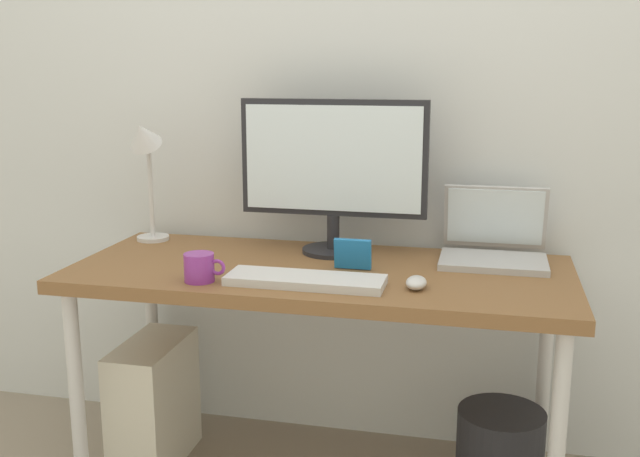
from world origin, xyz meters
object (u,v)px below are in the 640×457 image
at_px(desk_lamp, 145,154).
at_px(keyboard, 307,280).
at_px(wastebasket, 499,457).
at_px(coffee_mug, 200,267).
at_px(desk, 320,288).
at_px(photo_frame, 353,254).
at_px(mouse, 416,283).
at_px(computer_tower, 154,402).
at_px(monitor, 333,166).
at_px(laptop, 494,242).

relative_size(desk_lamp, keyboard, 0.98).
bearing_deg(wastebasket, coffee_mug, -165.15).
height_order(desk, coffee_mug, coffee_mug).
height_order(coffee_mug, photo_frame, photo_frame).
relative_size(mouse, computer_tower, 0.21).
height_order(desk, wastebasket, desk).
bearing_deg(photo_frame, computer_tower, 179.49).
relative_size(desk, mouse, 16.57).
relative_size(monitor, desk_lamp, 1.38).
bearing_deg(mouse, computer_tower, 170.07).
relative_size(keyboard, computer_tower, 1.05).
bearing_deg(coffee_mug, wastebasket, 14.85).
relative_size(desk_lamp, computer_tower, 1.03).
bearing_deg(desk, monitor, 90.15).
bearing_deg(wastebasket, monitor, 162.21).
relative_size(keyboard, coffee_mug, 3.67).
relative_size(desk, laptop, 4.66).
bearing_deg(laptop, desk_lamp, -179.08).
bearing_deg(coffee_mug, photo_frame, 28.48).
relative_size(desk_lamp, photo_frame, 3.92).
bearing_deg(laptop, wastebasket, -76.48).
bearing_deg(coffee_mug, keyboard, 7.49).
height_order(desk, desk_lamp, desk_lamp).
height_order(monitor, mouse, monitor).
distance_m(computer_tower, wastebasket, 1.12).
height_order(laptop, photo_frame, laptop).
bearing_deg(desk_lamp, coffee_mug, -49.00).
height_order(desk_lamp, wastebasket, desk_lamp).
height_order(desk_lamp, mouse, desk_lamp).
bearing_deg(monitor, wastebasket, -17.79).
bearing_deg(desk_lamp, laptop, 0.92).
relative_size(desk, keyboard, 3.39).
xyz_separation_m(desk, laptop, (0.51, 0.20, 0.12)).
bearing_deg(desk_lamp, computer_tower, -66.40).
xyz_separation_m(photo_frame, computer_tower, (-0.67, 0.01, -0.55)).
height_order(desk, photo_frame, photo_frame).
height_order(coffee_mug, computer_tower, coffee_mug).
xyz_separation_m(laptop, photo_frame, (-0.41, -0.21, -0.01)).
xyz_separation_m(laptop, coffee_mug, (-0.80, -0.42, -0.02)).
relative_size(mouse, wastebasket, 0.30).
distance_m(keyboard, computer_tower, 0.79).
bearing_deg(wastebasket, desk_lamp, 171.54).
bearing_deg(keyboard, computer_tower, 162.36).
distance_m(desk_lamp, mouse, 1.05).
bearing_deg(computer_tower, keyboard, -17.64).
relative_size(monitor, coffee_mug, 4.97).
bearing_deg(desk_lamp, wastebasket, -8.46).
distance_m(coffee_mug, photo_frame, 0.45).
xyz_separation_m(monitor, mouse, (0.30, -0.33, -0.26)).
xyz_separation_m(keyboard, computer_tower, (-0.57, 0.18, -0.51)).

